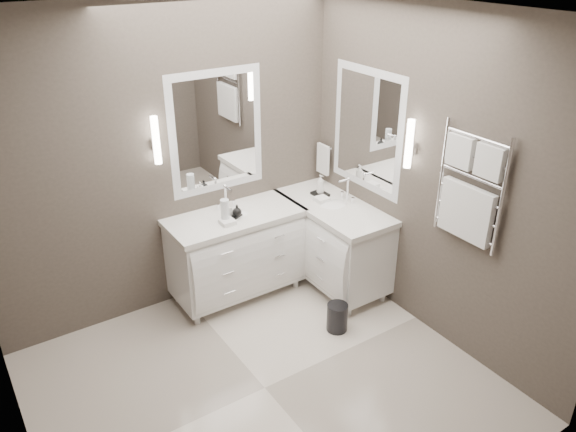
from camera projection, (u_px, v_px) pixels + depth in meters
floor at (265, 388)px, 4.28m from camera, size 3.20×3.00×0.01m
ceiling at (256, 14)px, 3.07m from camera, size 3.20×3.00×0.01m
wall_back at (170, 163)px, 4.80m from camera, size 3.20×0.01×2.70m
wall_front at (431, 361)px, 2.56m from camera, size 3.20×0.01×2.70m
wall_right at (433, 180)px, 4.47m from camera, size 0.01×3.00×2.70m
vanity_back at (236, 250)px, 5.20m from camera, size 1.24×0.59×0.97m
vanity_right at (332, 239)px, 5.39m from camera, size 0.59×1.24×0.97m
mirror_back at (217, 132)px, 4.92m from camera, size 0.90×0.02×1.10m
mirror_right at (367, 130)px, 4.97m from camera, size 0.02×0.90×1.10m
sconce_back at (156, 141)px, 4.57m from camera, size 0.06×0.06×0.40m
sconce_right at (409, 145)px, 4.49m from camera, size 0.06×0.06×0.40m
towel_bar_corner at (323, 159)px, 5.56m from camera, size 0.03×0.22×0.30m
towel_ladder at (469, 193)px, 4.13m from camera, size 0.06×0.58×0.90m
waste_bin at (337, 317)px, 4.86m from camera, size 0.22×0.22×0.26m
amenity_tray_back at (233, 216)px, 4.98m from camera, size 0.17×0.15×0.02m
amenity_tray_right at (320, 194)px, 5.41m from camera, size 0.13×0.17×0.02m
water_bottle at (225, 211)px, 4.85m from camera, size 0.09×0.09×0.22m
soap_bottle_a at (228, 209)px, 4.95m from camera, size 0.06×0.06×0.12m
soap_bottle_b at (237, 210)px, 4.94m from camera, size 0.10×0.10×0.10m
soap_bottle_c at (320, 184)px, 5.36m from camera, size 0.08×0.08×0.18m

